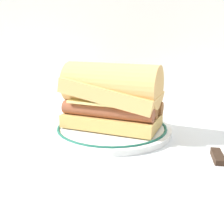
{
  "coord_description": "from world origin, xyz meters",
  "views": [
    {
      "loc": [
        0.1,
        -0.54,
        0.21
      ],
      "look_at": [
        -0.01,
        0.03,
        0.04
      ],
      "focal_mm": 45.67,
      "sensor_mm": 36.0,
      "label": 1
    }
  ],
  "objects": [
    {
      "name": "ground_plane",
      "position": [
        0.0,
        0.0,
        0.0
      ],
      "size": [
        1.5,
        1.5,
        0.0
      ],
      "primitive_type": "plane",
      "color": "silver"
    },
    {
      "name": "drinking_glass",
      "position": [
        -0.12,
        0.23,
        0.05
      ],
      "size": [
        0.06,
        0.06,
        0.11
      ],
      "color": "silver",
      "rests_on": "ground_plane"
    },
    {
      "name": "sausage_sandwich",
      "position": [
        -0.01,
        0.03,
        0.08
      ],
      "size": [
        0.21,
        0.14,
        0.13
      ],
      "rotation": [
        0.0,
        0.0,
        -0.19
      ],
      "color": "tan",
      "rests_on": "plate"
    },
    {
      "name": "butter_knife",
      "position": [
        0.19,
        -0.11,
        0.0
      ],
      "size": [
        0.02,
        0.15,
        0.01
      ],
      "color": "silver",
      "rests_on": "ground_plane"
    },
    {
      "name": "plate",
      "position": [
        -0.01,
        0.03,
        0.01
      ],
      "size": [
        0.25,
        0.25,
        0.01
      ],
      "color": "white",
      "rests_on": "ground_plane"
    },
    {
      "name": "wall_back",
      "position": [
        0.0,
        0.39,
        0.3
      ],
      "size": [
        1.5,
        0.02,
        0.6
      ],
      "primitive_type": "cube",
      "color": "white",
      "rests_on": "ground_plane"
    }
  ]
}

